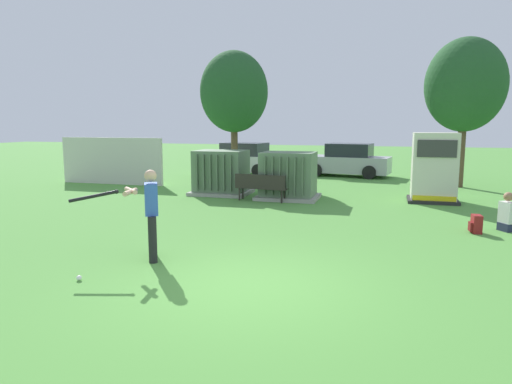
# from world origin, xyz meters

# --- Properties ---
(ground_plane) EXTENTS (96.00, 96.00, 0.00)m
(ground_plane) POSITION_xyz_m (0.00, 0.00, 0.00)
(ground_plane) COLOR #51933D
(fence_panel) EXTENTS (4.80, 0.12, 2.00)m
(fence_panel) POSITION_xyz_m (-9.37, 10.50, 1.00)
(fence_panel) COLOR beige
(fence_panel) RESTS_ON ground
(transformer_west) EXTENTS (2.10, 1.70, 1.62)m
(transformer_west) POSITION_xyz_m (-3.84, 9.09, 0.79)
(transformer_west) COLOR #9E9B93
(transformer_west) RESTS_ON ground
(transformer_mid_west) EXTENTS (2.10, 1.70, 1.62)m
(transformer_mid_west) POSITION_xyz_m (-1.23, 8.74, 0.79)
(transformer_mid_west) COLOR #9E9B93
(transformer_mid_west) RESTS_ON ground
(generator_enclosure) EXTENTS (1.60, 1.40, 2.30)m
(generator_enclosure) POSITION_xyz_m (3.55, 9.49, 1.14)
(generator_enclosure) COLOR #262626
(generator_enclosure) RESTS_ON ground
(park_bench) EXTENTS (1.83, 0.61, 0.92)m
(park_bench) POSITION_xyz_m (-1.99, 7.92, 0.54)
(park_bench) COLOR #2D2823
(park_bench) RESTS_ON ground
(batter) EXTENTS (1.51, 1.03, 1.74)m
(batter) POSITION_xyz_m (-2.27, 0.90, 0.98)
(batter) COLOR black
(batter) RESTS_ON ground
(sports_ball) EXTENTS (0.09, 0.09, 0.09)m
(sports_ball) POSITION_xyz_m (-2.81, -0.54, 0.04)
(sports_ball) COLOR white
(sports_ball) RESTS_ON ground
(seated_spectator) EXTENTS (0.78, 0.68, 0.96)m
(seated_spectator) POSITION_xyz_m (4.99, 5.48, 0.38)
(seated_spectator) COLOR #282D4C
(seated_spectator) RESTS_ON ground
(backpack) EXTENTS (0.29, 0.34, 0.44)m
(backpack) POSITION_xyz_m (4.16, 4.99, 0.21)
(backpack) COLOR maroon
(backpack) RESTS_ON ground
(tree_left) EXTENTS (3.04, 3.04, 5.80)m
(tree_left) POSITION_xyz_m (-4.69, 13.14, 3.98)
(tree_left) COLOR brown
(tree_left) RESTS_ON ground
(tree_center_left) EXTENTS (3.13, 3.13, 5.99)m
(tree_center_left) POSITION_xyz_m (4.91, 13.62, 4.11)
(tree_center_left) COLOR brown
(tree_center_left) RESTS_ON ground
(parked_car_leftmost) EXTENTS (4.41, 2.38, 1.62)m
(parked_car_leftmost) POSITION_xyz_m (-5.13, 15.75, 0.75)
(parked_car_leftmost) COLOR silver
(parked_car_leftmost) RESTS_ON ground
(parked_car_left_of_center) EXTENTS (4.40, 2.36, 1.62)m
(parked_car_left_of_center) POSITION_xyz_m (0.10, 16.40, 0.75)
(parked_car_left_of_center) COLOR #B2B2B7
(parked_car_left_of_center) RESTS_ON ground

